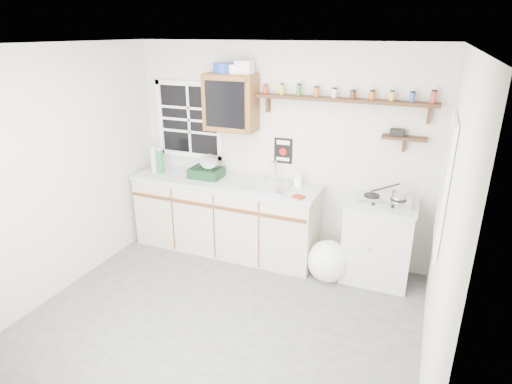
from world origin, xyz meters
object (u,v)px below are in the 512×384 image
spice_shelf (344,99)px  hotplate (385,200)px  upper_cabinet (231,103)px  dish_rack (207,170)px  right_cabinet (378,241)px  main_cabinet (225,215)px

spice_shelf → hotplate: (0.54, -0.21, -0.98)m
upper_cabinet → hotplate: (1.82, -0.14, -0.88)m
dish_rack → right_cabinet: bearing=-1.5°
dish_rack → main_cabinet: bearing=-7.2°
right_cabinet → upper_cabinet: bearing=176.2°
hotplate → dish_rack: bearing=176.3°
upper_cabinet → dish_rack: bearing=-156.6°
main_cabinet → upper_cabinet: (0.03, 0.14, 1.36)m
spice_shelf → hotplate: 1.14m
dish_rack → hotplate: bearing=-2.0°
right_cabinet → spice_shelf: spice_shelf is taller
upper_cabinet → spice_shelf: size_ratio=0.34×
upper_cabinet → dish_rack: size_ratio=1.65×
upper_cabinet → spice_shelf: 1.29m
upper_cabinet → spice_shelf: upper_cabinet is taller
spice_shelf → hotplate: size_ratio=3.47×
right_cabinet → upper_cabinet: upper_cabinet is taller
right_cabinet → hotplate: hotplate is taller
right_cabinet → upper_cabinet: (-1.80, 0.12, 1.37)m
right_cabinet → hotplate: size_ratio=1.65×
right_cabinet → dish_rack: dish_rack is taller
right_cabinet → hotplate: (0.02, -0.02, 0.49)m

